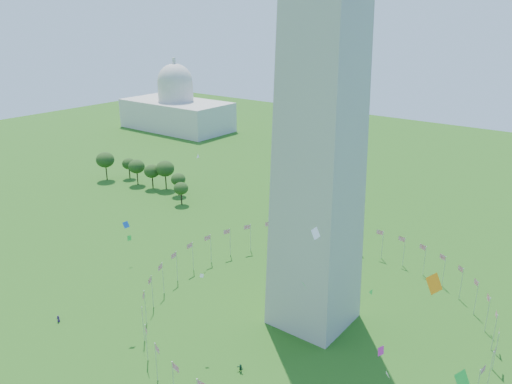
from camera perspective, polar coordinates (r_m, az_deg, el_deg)
flag_ring at (r=123.42m, az=6.55°, el=-12.47°), size 80.24×80.24×9.00m
capitol_building at (r=323.68m, az=-9.17°, el=11.12°), size 70.00×35.00×46.00m
kites_aloft at (r=85.55m, az=9.09°, el=-14.74°), size 121.45×80.85×39.08m
tree_line_west at (r=217.41m, az=-12.70°, el=1.95°), size 55.18×15.48×12.38m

